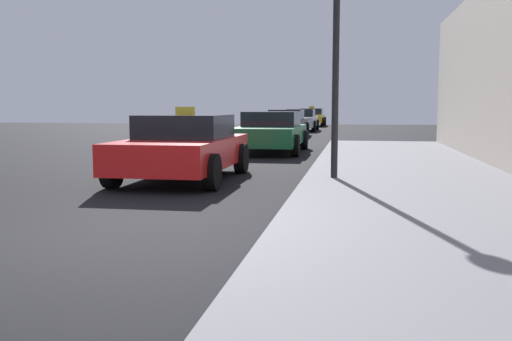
% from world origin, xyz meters
% --- Properties ---
extents(ground_plane, '(80.00, 80.00, 0.00)m').
position_xyz_m(ground_plane, '(0.00, 0.00, 0.00)').
color(ground_plane, black).
extents(sidewalk, '(4.00, 32.00, 0.15)m').
position_xyz_m(sidewalk, '(4.00, 0.00, 0.07)').
color(sidewalk, slate).
rests_on(sidewalk, ground_plane).
extents(street_lamp, '(0.36, 0.36, 3.90)m').
position_xyz_m(street_lamp, '(2.55, 4.71, 2.86)').
color(street_lamp, black).
rests_on(street_lamp, sidewalk).
extents(car_red, '(2.04, 4.02, 1.43)m').
position_xyz_m(car_red, '(-0.40, 5.06, 0.65)').
color(car_red, red).
rests_on(car_red, ground_plane).
extents(car_green, '(2.06, 4.53, 1.27)m').
position_xyz_m(car_green, '(0.31, 12.00, 0.65)').
color(car_green, '#196638').
rests_on(car_green, ground_plane).
extents(car_black, '(1.92, 4.49, 1.27)m').
position_xyz_m(car_black, '(-0.32, 21.27, 0.65)').
color(car_black, black).
rests_on(car_black, ground_plane).
extents(car_white, '(1.96, 4.24, 1.27)m').
position_xyz_m(car_white, '(-0.24, 27.67, 0.65)').
color(car_white, white).
rests_on(car_white, ground_plane).
extents(car_yellow, '(1.97, 4.35, 1.43)m').
position_xyz_m(car_yellow, '(-0.24, 35.93, 0.65)').
color(car_yellow, yellow).
rests_on(car_yellow, ground_plane).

